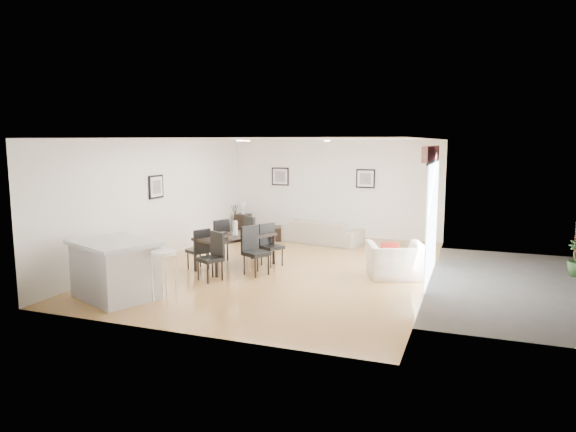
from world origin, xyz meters
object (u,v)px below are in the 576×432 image
(sofa, at_px, (322,232))
(dining_chair_head, at_px, (213,253))
(dining_chair_wnear, at_px, (200,247))
(kitchen_island, at_px, (115,269))
(dining_chair_efar, at_px, (270,242))
(coffee_table, at_px, (267,233))
(bar_stool, at_px, (164,259))
(dining_table, at_px, (235,239))
(dining_chair_foot, at_px, (253,234))
(dining_chair_enear, at_px, (254,248))
(armchair, at_px, (395,261))
(dining_chair_wfar, at_px, (219,238))
(side_table, at_px, (243,223))

(sofa, xyz_separation_m, dining_chair_head, (-0.94, -4.21, 0.21))
(dining_chair_wnear, xyz_separation_m, kitchen_island, (-0.38, -2.20, 0.02))
(dining_chair_efar, distance_m, coffee_table, 2.95)
(dining_chair_efar, bearing_deg, dining_chair_head, -171.08)
(bar_stool, bearing_deg, dining_chair_efar, 79.22)
(dining_table, bearing_deg, dining_chair_foot, 117.19)
(sofa, distance_m, dining_chair_wnear, 3.95)
(dining_chair_foot, bearing_deg, coffee_table, -41.10)
(dining_chair_foot, bearing_deg, dining_chair_wnear, 104.35)
(dining_chair_enear, distance_m, bar_stool, 2.35)
(armchair, distance_m, dining_chair_wfar, 3.90)
(coffee_table, height_order, kitchen_island, kitchen_island)
(dining_table, bearing_deg, sofa, 97.45)
(dining_chair_efar, bearing_deg, dining_chair_foot, 77.20)
(dining_chair_wfar, relative_size, coffee_table, 1.05)
(dining_chair_enear, bearing_deg, coffee_table, 44.44)
(dining_table, relative_size, bar_stool, 2.09)
(dining_chair_enear, distance_m, coffee_table, 3.73)
(dining_chair_wfar, xyz_separation_m, dining_chair_efar, (1.19, 0.07, -0.03))
(dining_chair_wfar, bearing_deg, dining_chair_enear, 81.12)
(dining_chair_wfar, xyz_separation_m, dining_chair_foot, (0.54, 0.66, 0.00))
(dining_chair_foot, distance_m, bar_stool, 3.69)
(side_table, bearing_deg, coffee_table, -36.64)
(dining_chair_head, bearing_deg, dining_chair_foot, 119.91)
(armchair, relative_size, bar_stool, 1.19)
(dining_chair_efar, height_order, coffee_table, dining_chair_efar)
(side_table, relative_size, bar_stool, 0.61)
(dining_chair_foot, xyz_separation_m, bar_stool, (0.05, -3.69, 0.23))
(sofa, xyz_separation_m, side_table, (-2.67, 0.79, -0.03))
(dining_chair_wnear, bearing_deg, kitchen_island, 17.44)
(sofa, xyz_separation_m, coffee_table, (-1.56, -0.03, -0.12))
(dining_chair_enear, relative_size, side_table, 1.81)
(dining_chair_efar, xyz_separation_m, bar_stool, (-0.59, -3.10, 0.26))
(dining_chair_enear, height_order, side_table, dining_chair_enear)
(sofa, relative_size, dining_chair_wfar, 2.19)
(dining_chair_wnear, relative_size, dining_chair_efar, 0.96)
(dining_table, xyz_separation_m, dining_chair_wfar, (-0.59, 0.38, -0.09))
(dining_chair_foot, bearing_deg, bar_stool, 125.49)
(dining_table, distance_m, bar_stool, 2.65)
(dining_chair_foot, relative_size, coffee_table, 1.06)
(dining_chair_foot, bearing_deg, armchair, -157.45)
(dining_table, bearing_deg, dining_chair_wfar, 171.66)
(dining_table, bearing_deg, kitchen_island, -85.59)
(coffee_table, xyz_separation_m, bar_stool, (0.59, -5.79, 0.58))
(dining_chair_enear, bearing_deg, dining_chair_wfar, 83.23)
(sofa, height_order, side_table, sofa)
(coffee_table, relative_size, side_table, 1.67)
(sofa, bearing_deg, dining_chair_wfar, 71.90)
(dining_chair_wfar, bearing_deg, bar_stool, 35.09)
(dining_table, distance_m, coffee_table, 3.23)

